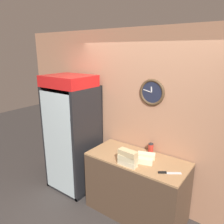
{
  "coord_description": "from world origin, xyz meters",
  "views": [
    {
      "loc": [
        1.36,
        -1.58,
        2.4
      ],
      "look_at": [
        -0.44,
        0.87,
        1.52
      ],
      "focal_mm": 35.0,
      "sensor_mm": 36.0,
      "label": 1
    }
  ],
  "objects": [
    {
      "name": "sandwich_flat_left",
      "position": [
        0.1,
        0.96,
        0.95
      ],
      "size": [
        0.27,
        0.18,
        0.07
      ],
      "color": "beige",
      "rests_on": "prep_counter"
    },
    {
      "name": "sandwich_flat_right",
      "position": [
        0.14,
        0.8,
        0.95
      ],
      "size": [
        0.26,
        0.16,
        0.07
      ],
      "color": "beige",
      "rests_on": "prep_counter"
    },
    {
      "name": "sandwich_stack_bottom",
      "position": [
        0.0,
        0.63,
        0.95
      ],
      "size": [
        0.26,
        0.11,
        0.07
      ],
      "color": "beige",
      "rests_on": "prep_counter"
    },
    {
      "name": "beverage_cooler",
      "position": [
        -1.26,
        0.9,
        1.09
      ],
      "size": [
        0.77,
        0.71,
        2.0
      ],
      "color": "black",
      "rests_on": "ground_plane"
    },
    {
      "name": "chefs_knife",
      "position": [
        0.49,
        0.75,
        0.92
      ],
      "size": [
        0.26,
        0.19,
        0.02
      ],
      "color": "silver",
      "rests_on": "prep_counter"
    },
    {
      "name": "sandwich_stack_top",
      "position": [
        0.0,
        0.63,
        1.1
      ],
      "size": [
        0.26,
        0.12,
        0.07
      ],
      "color": "tan",
      "rests_on": "sandwich_stack_middle"
    },
    {
      "name": "prep_counter",
      "position": [
        0.0,
        0.88,
        0.46
      ],
      "size": [
        1.42,
        0.66,
        0.92
      ],
      "color": "#4C3828",
      "rests_on": "ground_plane"
    },
    {
      "name": "condiment_jar",
      "position": [
        0.08,
        1.14,
        0.99
      ],
      "size": [
        0.08,
        0.08,
        0.15
      ],
      "color": "#B72D23",
      "rests_on": "prep_counter"
    },
    {
      "name": "sandwich_stack_middle",
      "position": [
        0.0,
        0.63,
        1.02
      ],
      "size": [
        0.26,
        0.11,
        0.07
      ],
      "color": "beige",
      "rests_on": "sandwich_stack_bottom"
    },
    {
      "name": "wall_back",
      "position": [
        0.0,
        1.26,
        1.35
      ],
      "size": [
        5.2,
        0.1,
        2.7
      ],
      "color": "#AD7A5B",
      "rests_on": "ground_plane"
    }
  ]
}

